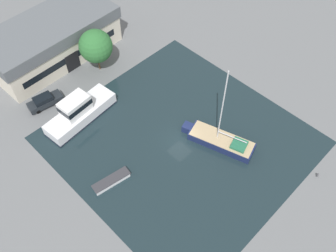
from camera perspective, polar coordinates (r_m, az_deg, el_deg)
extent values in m
plane|color=slate|center=(48.28, 1.84, -2.17)|extent=(440.00, 440.00, 0.00)
cube|color=#19282D|center=(48.28, 1.84, -2.17)|extent=(27.99, 29.14, 0.01)
cube|color=beige|center=(60.73, -17.12, 11.78)|extent=(19.66, 9.86, 4.21)
cube|color=#565B60|center=(58.95, -17.82, 14.01)|extent=(20.25, 10.16, 1.81)
cube|color=black|center=(57.89, -14.30, 9.46)|extent=(2.33, 0.13, 2.94)
cube|color=black|center=(57.36, -14.47, 10.08)|extent=(16.47, 0.55, 1.05)
cylinder|color=brown|center=(57.31, -10.50, 9.51)|extent=(0.29, 0.29, 2.50)
sphere|color=#2D6B33|center=(55.35, -10.97, 11.86)|extent=(4.85, 4.85, 4.85)
cube|color=#1E2328|center=(54.29, -18.19, 3.55)|extent=(5.00, 2.50, 0.79)
cube|color=black|center=(53.77, -18.55, 3.95)|extent=(2.70, 1.93, 0.62)
cube|color=black|center=(53.96, -17.37, 4.53)|extent=(0.26, 1.41, 0.49)
cylinder|color=black|center=(55.30, -17.06, 4.47)|extent=(0.62, 0.29, 0.60)
cylinder|color=black|center=(54.21, -16.37, 3.50)|extent=(0.62, 0.29, 0.60)
cylinder|color=black|center=(54.94, -19.79, 3.07)|extent=(0.62, 0.29, 0.60)
cylinder|color=black|center=(53.84, -19.14, 2.07)|extent=(0.62, 0.29, 0.60)
cube|color=#19234C|center=(47.96, 8.13, -2.34)|extent=(5.03, 8.75, 1.06)
cube|color=#19234C|center=(48.88, 3.00, -0.26)|extent=(1.51, 1.50, 1.06)
cube|color=tan|center=(47.51, 8.20, -1.94)|extent=(4.83, 8.40, 0.08)
cylinder|color=silver|center=(43.23, 8.29, 2.84)|extent=(0.16, 0.16, 11.27)
cylinder|color=silver|center=(46.43, 9.78, -1.67)|extent=(1.22, 3.61, 0.12)
cube|color=#236647|center=(47.07, 10.79, -2.83)|extent=(2.34, 2.31, 0.30)
cube|color=white|center=(51.24, -13.14, 1.82)|extent=(10.41, 4.17, 1.69)
cube|color=black|center=(51.77, -13.00, 1.31)|extent=(10.52, 4.25, 0.18)
cube|color=white|center=(49.59, -13.98, 2.97)|extent=(4.06, 2.68, 2.33)
cube|color=black|center=(49.42, -14.03, 3.14)|extent=(4.14, 2.75, 0.75)
cube|color=white|center=(45.12, -8.62, -8.29)|extent=(4.64, 1.94, 0.58)
cube|color=#333338|center=(44.84, -8.67, -8.08)|extent=(4.83, 2.04, 0.08)
cylinder|color=#47474C|center=(48.51, 21.78, -7.00)|extent=(0.21, 0.21, 0.44)
sphere|color=#47474C|center=(48.28, 21.88, -6.82)|extent=(0.23, 0.23, 0.23)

